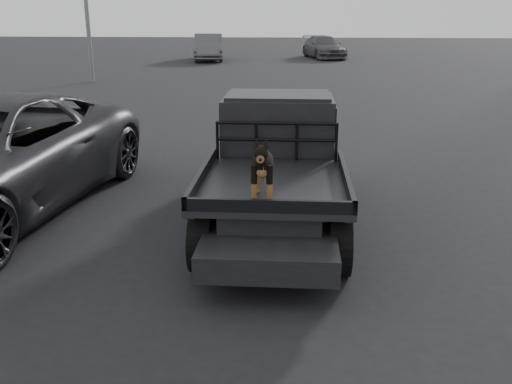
# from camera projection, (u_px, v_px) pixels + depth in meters

# --- Properties ---
(ground) EXTENTS (120.00, 120.00, 0.00)m
(ground) POSITION_uv_depth(u_px,v_px,m) (257.00, 277.00, 6.83)
(ground) COLOR black
(ground) RESTS_ON ground
(flatbed_ute) EXTENTS (2.00, 5.40, 0.92)m
(flatbed_ute) POSITION_uv_depth(u_px,v_px,m) (275.00, 193.00, 8.46)
(flatbed_ute) COLOR black
(flatbed_ute) RESTS_ON ground
(ute_cab) EXTENTS (1.72, 1.30, 0.88)m
(ute_cab) POSITION_uv_depth(u_px,v_px,m) (278.00, 121.00, 9.09)
(ute_cab) COLOR black
(ute_cab) RESTS_ON flatbed_ute
(headache_rack) EXTENTS (1.80, 0.08, 0.55)m
(headache_rack) POSITION_uv_depth(u_px,v_px,m) (276.00, 142.00, 8.42)
(headache_rack) COLOR black
(headache_rack) RESTS_ON flatbed_ute
(dog) EXTENTS (0.32, 0.60, 0.74)m
(dog) POSITION_uv_depth(u_px,v_px,m) (263.00, 168.00, 6.70)
(dog) COLOR black
(dog) RESTS_ON flatbed_ute
(distant_car_a) EXTENTS (2.34, 5.02, 1.59)m
(distant_car_a) POSITION_uv_depth(u_px,v_px,m) (209.00, 47.00, 35.25)
(distant_car_a) COLOR #505055
(distant_car_a) RESTS_ON ground
(distant_car_b) EXTENTS (3.08, 5.11, 1.38)m
(distant_car_b) POSITION_uv_depth(u_px,v_px,m) (324.00, 47.00, 36.87)
(distant_car_b) COLOR #47474B
(distant_car_b) RESTS_ON ground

